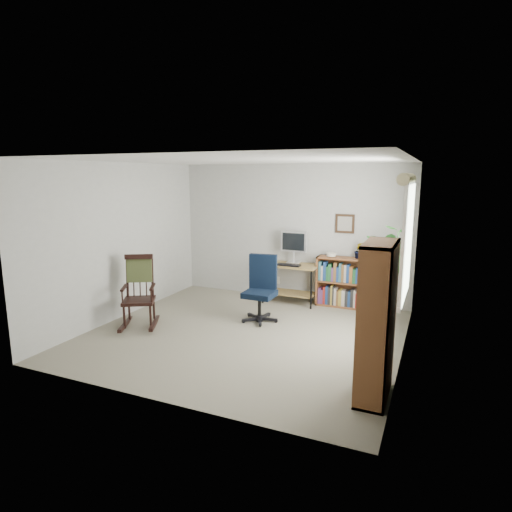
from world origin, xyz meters
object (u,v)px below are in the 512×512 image
at_px(desk, 291,283).
at_px(tall_bookshelf, 377,322).
at_px(office_chair, 260,289).
at_px(rocking_chair, 138,291).
at_px(low_bookshelf, 341,282).

xyz_separation_m(desk, tall_bookshelf, (1.82, -2.76, 0.45)).
bearing_deg(office_chair, rocking_chair, -157.02).
relative_size(office_chair, tall_bookshelf, 0.65).
xyz_separation_m(office_chair, rocking_chair, (-1.55, -0.90, 0.02)).
bearing_deg(office_chair, tall_bookshelf, -47.29).
bearing_deg(low_bookshelf, desk, -171.99).
distance_m(rocking_chair, tall_bookshelf, 3.57).
relative_size(low_bookshelf, tall_bookshelf, 0.54).
bearing_deg(low_bookshelf, rocking_chair, -139.52).
bearing_deg(rocking_chair, low_bookshelf, 10.91).
xyz_separation_m(rocking_chair, low_bookshelf, (2.52, 2.15, -0.11)).
xyz_separation_m(rocking_chair, tall_bookshelf, (3.49, -0.73, 0.26)).
height_order(office_chair, low_bookshelf, office_chair).
xyz_separation_m(desk, rocking_chair, (-1.66, -2.03, 0.19)).
bearing_deg(office_chair, low_bookshelf, 44.99).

